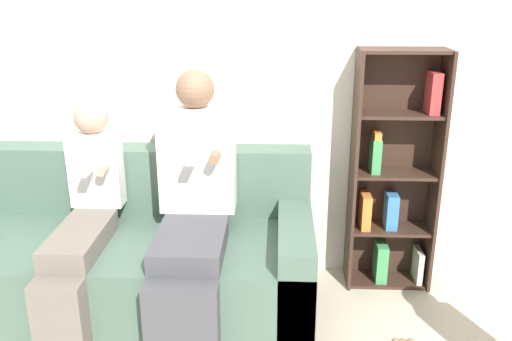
{
  "coord_description": "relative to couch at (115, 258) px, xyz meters",
  "views": [
    {
      "loc": [
        0.56,
        -2.11,
        1.73
      ],
      "look_at": [
        0.44,
        0.59,
        0.8
      ],
      "focal_mm": 38.0,
      "sensor_mm": 36.0,
      "label": 1
    }
  ],
  "objects": [
    {
      "name": "couch",
      "position": [
        0.0,
        0.0,
        0.0
      ],
      "size": [
        2.17,
        0.88,
        0.84
      ],
      "color": "#4C6656",
      "rests_on": "ground_plane"
    },
    {
      "name": "adult_seated",
      "position": [
        0.47,
        -0.11,
        0.38
      ],
      "size": [
        0.4,
        0.8,
        1.32
      ],
      "color": "#47474C",
      "rests_on": "ground_plane"
    },
    {
      "name": "back_wall",
      "position": [
        0.34,
        0.47,
        0.98
      ],
      "size": [
        10.0,
        0.06,
        2.55
      ],
      "color": "silver",
      "rests_on": "ground_plane"
    },
    {
      "name": "child_seated",
      "position": [
        -0.1,
        -0.15,
        0.29
      ],
      "size": [
        0.28,
        0.82,
        1.15
      ],
      "color": "#70665B",
      "rests_on": "ground_plane"
    },
    {
      "name": "bookshelf",
      "position": [
        1.56,
        0.34,
        0.37
      ],
      "size": [
        0.49,
        0.24,
        1.4
      ],
      "color": "#3D281E",
      "rests_on": "ground_plane"
    }
  ]
}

